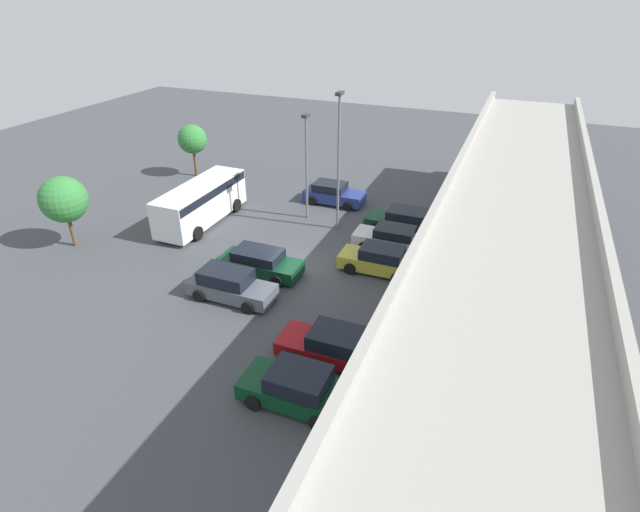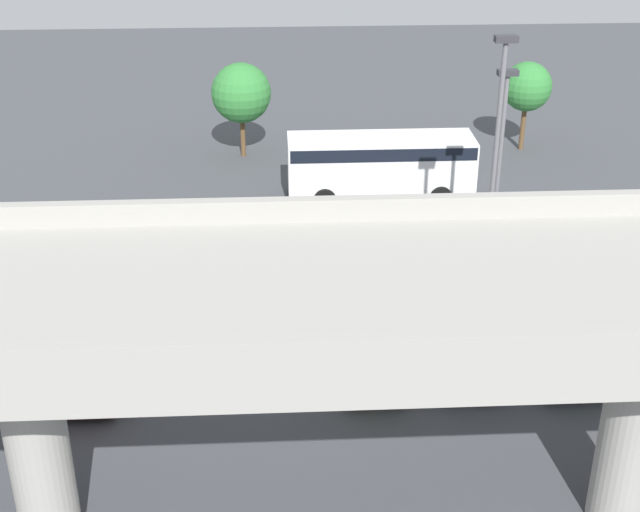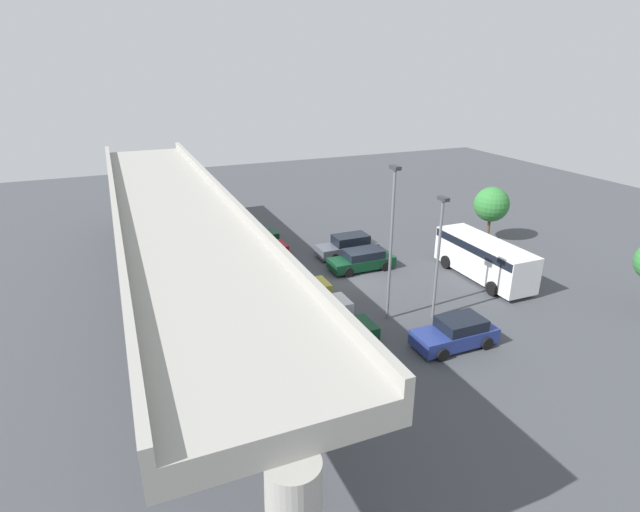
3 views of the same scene
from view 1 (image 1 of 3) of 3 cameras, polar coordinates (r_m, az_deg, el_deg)
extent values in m
plane|color=#424449|center=(29.52, -3.20, -1.15)|extent=(86.16, 86.16, 0.00)
cube|color=#9E9B93|center=(24.57, 21.67, 6.12)|extent=(39.64, 6.31, 0.90)
cube|color=#9E9B93|center=(24.46, 14.97, 8.95)|extent=(39.64, 0.30, 0.55)
cube|color=#9E9B93|center=(24.56, 28.93, 6.32)|extent=(39.64, 0.30, 0.55)
cylinder|color=#9E9B93|center=(44.44, 22.24, 11.30)|extent=(1.37, 1.37, 5.65)
cylinder|color=#9E9B93|center=(31.92, 21.22, 4.93)|extent=(1.37, 1.37, 5.65)
cylinder|color=#9E9B93|center=(20.31, 19.02, -9.12)|extent=(1.37, 1.37, 5.65)
cube|color=navy|center=(37.72, 1.64, 6.88)|extent=(1.86, 4.49, 0.79)
cube|color=black|center=(37.59, 1.14, 7.93)|extent=(1.71, 2.34, 0.59)
cylinder|color=black|center=(38.23, 4.11, 6.73)|extent=(0.22, 0.68, 0.68)
cylinder|color=black|center=(36.56, 3.15, 5.69)|extent=(0.22, 0.68, 0.68)
cylinder|color=black|center=(39.10, 0.21, 7.34)|extent=(0.22, 0.68, 0.68)
cylinder|color=black|center=(37.47, -0.88, 6.33)|extent=(0.22, 0.68, 0.68)
cube|color=#0C381E|center=(33.89, 9.23, 3.73)|extent=(1.90, 4.66, 0.68)
cube|color=black|center=(33.54, 9.90, 4.67)|extent=(1.74, 2.49, 0.67)
cylinder|color=black|center=(33.42, 6.40, 3.21)|extent=(0.22, 0.71, 0.71)
cylinder|color=black|center=(35.12, 7.30, 4.49)|extent=(0.22, 0.71, 0.71)
cylinder|color=black|center=(32.86, 11.23, 2.34)|extent=(0.22, 0.71, 0.71)
cylinder|color=black|center=(34.59, 11.91, 3.67)|extent=(0.22, 0.71, 0.71)
cube|color=silver|center=(31.32, 7.95, 1.71)|extent=(1.79, 4.47, 0.79)
cube|color=black|center=(30.96, 8.57, 2.73)|extent=(1.65, 2.39, 0.57)
cylinder|color=black|center=(30.96, 5.01, 1.04)|extent=(0.22, 0.68, 0.68)
cylinder|color=black|center=(32.53, 5.99, 2.45)|extent=(0.22, 0.68, 0.68)
cylinder|color=black|center=(30.39, 9.99, 0.10)|extent=(0.22, 0.68, 0.68)
cylinder|color=black|center=(31.98, 10.74, 1.58)|extent=(0.22, 0.68, 0.68)
cube|color=gold|center=(28.88, 6.64, -0.75)|extent=(1.76, 4.47, 0.76)
cube|color=black|center=(28.50, 7.13, 0.39)|extent=(1.62, 2.39, 0.64)
cylinder|color=black|center=(28.58, 3.45, -1.46)|extent=(0.22, 0.68, 0.68)
cylinder|color=black|center=(30.08, 4.57, 0.17)|extent=(0.22, 0.68, 0.68)
cylinder|color=black|center=(27.97, 8.82, -2.53)|extent=(0.22, 0.68, 0.68)
cylinder|color=black|center=(29.50, 9.69, -0.82)|extent=(0.22, 0.68, 0.68)
cube|color=#0C381E|center=(28.68, -6.79, -1.03)|extent=(1.85, 4.72, 0.72)
cube|color=black|center=(28.43, -7.11, 0.14)|extent=(1.70, 2.70, 0.56)
cylinder|color=black|center=(28.91, -3.32, -1.06)|extent=(0.22, 0.69, 0.69)
cylinder|color=black|center=(27.47, -5.00, -2.90)|extent=(0.22, 0.69, 0.69)
cylinder|color=black|center=(30.14, -8.37, 0.01)|extent=(0.22, 0.69, 0.69)
cylinder|color=black|center=(28.76, -10.22, -1.70)|extent=(0.22, 0.69, 0.69)
cube|color=#515660|center=(26.71, -10.06, -3.75)|extent=(1.77, 4.69, 0.75)
cube|color=black|center=(26.47, -10.73, -2.29)|extent=(1.63, 2.66, 0.70)
cylinder|color=black|center=(26.83, -6.36, -3.85)|extent=(0.22, 0.68, 0.68)
cylinder|color=black|center=(25.54, -8.26, -5.88)|extent=(0.22, 0.68, 0.68)
cylinder|color=black|center=(28.17, -11.61, -2.57)|extent=(0.22, 0.68, 0.68)
cylinder|color=black|center=(26.94, -13.66, -4.43)|extent=(0.22, 0.68, 0.68)
cube|color=maroon|center=(22.50, 1.08, -10.54)|extent=(1.91, 4.62, 0.65)
cube|color=black|center=(21.98, 1.93, -9.39)|extent=(1.76, 2.34, 0.70)
cylinder|color=black|center=(22.37, -3.35, -11.48)|extent=(0.22, 0.65, 0.65)
cylinder|color=black|center=(23.74, -1.33, -8.65)|extent=(0.22, 0.65, 0.65)
cylinder|color=black|center=(21.57, 3.76, -13.34)|extent=(0.22, 0.65, 0.65)
cylinder|color=black|center=(22.99, 5.36, -10.26)|extent=(0.22, 0.65, 0.65)
cube|color=#0C381E|center=(20.52, -2.83, -15.15)|extent=(1.97, 4.42, 0.72)
cube|color=black|center=(19.98, -2.44, -13.84)|extent=(1.82, 2.33, 0.69)
cylinder|color=black|center=(20.52, -7.66, -16.28)|extent=(0.22, 0.68, 0.68)
cylinder|color=black|center=(21.78, -5.04, -12.84)|extent=(0.22, 0.68, 0.68)
cylinder|color=black|center=(19.64, -0.27, -18.57)|extent=(0.22, 0.68, 0.68)
cylinder|color=black|center=(20.95, 1.90, -14.77)|extent=(0.22, 0.68, 0.68)
cube|color=white|center=(35.23, -13.42, 6.00)|extent=(7.93, 2.39, 2.45)
cube|color=black|center=(34.90, -13.59, 7.32)|extent=(7.77, 2.44, 0.54)
cylinder|color=black|center=(33.18, -13.84, 2.53)|extent=(0.94, 0.29, 0.94)
cylinder|color=black|center=(34.58, -17.16, 3.17)|extent=(0.94, 0.29, 0.94)
cylinder|color=black|center=(36.85, -9.55, 5.73)|extent=(0.94, 0.29, 0.94)
cylinder|color=black|center=(38.11, -12.71, 6.22)|extent=(0.94, 0.29, 0.94)
cylinder|color=slate|center=(32.31, 2.12, 10.22)|extent=(0.16, 0.16, 8.80)
cube|color=#333338|center=(31.14, 2.28, 18.08)|extent=(0.70, 0.35, 0.20)
cylinder|color=slate|center=(34.25, -1.55, 9.82)|extent=(0.16, 0.16, 7.07)
cube|color=#333338|center=(33.23, -1.63, 15.74)|extent=(0.70, 0.35, 0.20)
cylinder|color=brown|center=(44.46, -14.06, 10.22)|extent=(0.24, 0.24, 2.17)
sphere|color=#337F38|center=(43.86, -14.40, 12.81)|extent=(2.38, 2.38, 2.38)
cylinder|color=brown|center=(34.97, -26.47, 2.51)|extent=(0.24, 0.24, 1.95)
sphere|color=#337F38|center=(34.16, -27.27, 5.76)|extent=(2.84, 2.84, 2.84)
camera|label=2|loc=(27.10, 62.42, 14.84)|focal=50.00mm
camera|label=3|loc=(51.22, 28.69, 25.21)|focal=28.00mm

